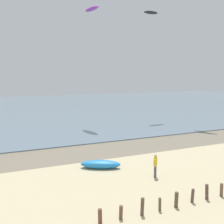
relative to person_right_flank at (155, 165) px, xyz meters
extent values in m
cube|color=#7A6D59|center=(-4.28, 8.45, -0.91)|extent=(120.00, 5.73, 0.01)
cube|color=slate|center=(-4.28, 46.32, -0.87)|extent=(160.00, 70.00, 0.10)
cylinder|color=brown|center=(-6.22, -4.44, -0.53)|extent=(0.23, 0.23, 0.79)
cylinder|color=brown|center=(-5.05, -4.45, -0.57)|extent=(0.21, 0.20, 0.71)
cylinder|color=brown|center=(-3.85, -4.58, -0.44)|extent=(0.22, 0.20, 0.96)
cylinder|color=brown|center=(-2.73, -4.56, -0.55)|extent=(0.16, 0.17, 0.74)
cylinder|color=brown|center=(-1.63, -4.58, -0.48)|extent=(0.24, 0.21, 0.88)
cylinder|color=brown|center=(-0.40, -4.50, -0.51)|extent=(0.22, 0.20, 0.83)
cylinder|color=brown|center=(0.65, -4.53, -0.45)|extent=(0.22, 0.22, 0.94)
cylinder|color=brown|center=(1.78, -4.57, -0.51)|extent=(0.19, 0.20, 0.81)
cylinder|color=#4C4C56|center=(-0.07, -0.08, -0.48)|extent=(0.16, 0.16, 0.88)
cylinder|color=#4C4C56|center=(0.07, 0.08, -0.48)|extent=(0.16, 0.16, 0.88)
cube|color=yellow|center=(0.00, 0.00, 0.26)|extent=(0.40, 0.42, 0.60)
sphere|color=beige|center=(0.00, 0.00, 0.68)|extent=(0.22, 0.22, 0.22)
cylinder|color=yellow|center=(-0.16, -0.18, 0.21)|extent=(0.09, 0.09, 0.52)
cylinder|color=yellow|center=(0.16, 0.18, 0.21)|extent=(0.09, 0.09, 0.52)
ellipsoid|color=#2384D1|center=(-2.80, 3.55, -0.60)|extent=(3.34, 2.54, 0.64)
ellipsoid|color=purple|center=(4.39, 23.38, 15.76)|extent=(1.69, 3.70, 0.89)
ellipsoid|color=black|center=(15.00, 24.41, 16.34)|extent=(2.80, 1.20, 0.57)
camera|label=1|loc=(-11.57, -17.18, 6.53)|focal=46.98mm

